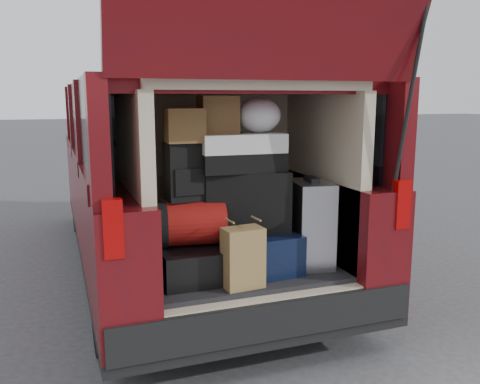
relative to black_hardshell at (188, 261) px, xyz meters
The scene contains 14 objects.
ground 0.76m from the black_hardshell, 18.99° to the right, with size 80.00×80.00×0.00m, color #39393B.
minivan 1.79m from the black_hardshell, 77.95° to the left, with size 1.90×5.35×2.77m.
load_floor 0.55m from the black_hardshell, 21.88° to the left, with size 1.24×1.05×0.55m, color black.
black_hardshell is the anchor object (origin of this frame).
navy_hardshell 0.44m from the black_hardshell, ahead, with size 0.48×0.59×0.26m, color black.
silver_roller 0.86m from the black_hardshell, ahead, with size 0.24×0.38×0.57m, color white.
kraft_bag 0.39m from the black_hardshell, 45.65° to the right, with size 0.23×0.15×0.36m, color olive.
red_duffel 0.24m from the black_hardshell, 31.29° to the left, with size 0.42×0.28×0.28m, color maroon.
black_soft_case 0.54m from the black_hardshell, ahead, with size 0.54×0.33×0.39m, color black.
backpack 0.56m from the black_hardshell, 72.19° to the left, with size 0.25×0.15×0.36m, color black.
twotone_duffel 0.76m from the black_hardshell, ahead, with size 0.53×0.28×0.24m, color silver.
grocery_sack_lower 0.84m from the black_hardshell, 80.54° to the left, with size 0.23×0.18×0.21m, color brown.
grocery_sack_upper 0.94m from the black_hardshell, 21.83° to the left, with size 0.23×0.19×0.23m, color brown.
plastic_bag_center 1.03m from the black_hardshell, ahead, with size 0.28×0.26×0.22m, color silver.
Camera 1 is at (-1.10, -2.84, 1.66)m, focal length 38.00 mm.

